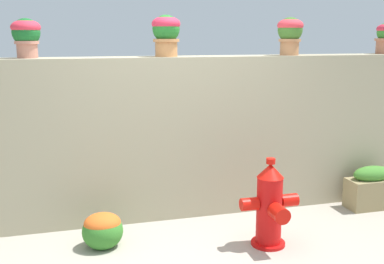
{
  "coord_description": "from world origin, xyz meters",
  "views": [
    {
      "loc": [
        -1.03,
        -3.49,
        1.92
      ],
      "look_at": [
        0.22,
        1.09,
        0.94
      ],
      "focal_mm": 43.79,
      "sensor_mm": 36.0,
      "label": 1
    }
  ],
  "objects_px": {
    "potted_plant_3": "(290,32)",
    "flower_bush_left": "(103,229)",
    "planter_box": "(371,188)",
    "potted_plant_1": "(26,34)",
    "potted_plant_2": "(166,32)",
    "fire_hydrant": "(270,207)"
  },
  "relations": [
    {
      "from": "potted_plant_3",
      "to": "flower_bush_left",
      "type": "relative_size",
      "value": 1.09
    },
    {
      "from": "planter_box",
      "to": "potted_plant_1",
      "type": "bearing_deg",
      "value": 172.66
    },
    {
      "from": "potted_plant_1",
      "to": "potted_plant_3",
      "type": "distance_m",
      "value": 2.73
    },
    {
      "from": "flower_bush_left",
      "to": "planter_box",
      "type": "height_order",
      "value": "planter_box"
    },
    {
      "from": "potted_plant_2",
      "to": "fire_hydrant",
      "type": "distance_m",
      "value": 2.02
    },
    {
      "from": "potted_plant_1",
      "to": "potted_plant_3",
      "type": "relative_size",
      "value": 0.92
    },
    {
      "from": "potted_plant_2",
      "to": "planter_box",
      "type": "bearing_deg",
      "value": -10.31
    },
    {
      "from": "potted_plant_3",
      "to": "planter_box",
      "type": "relative_size",
      "value": 0.74
    },
    {
      "from": "potted_plant_1",
      "to": "planter_box",
      "type": "bearing_deg",
      "value": -7.34
    },
    {
      "from": "fire_hydrant",
      "to": "planter_box",
      "type": "xyz_separation_m",
      "value": [
        1.53,
        0.6,
        -0.15
      ]
    },
    {
      "from": "fire_hydrant",
      "to": "planter_box",
      "type": "distance_m",
      "value": 1.65
    },
    {
      "from": "flower_bush_left",
      "to": "planter_box",
      "type": "distance_m",
      "value": 3.03
    },
    {
      "from": "potted_plant_1",
      "to": "potted_plant_2",
      "type": "relative_size",
      "value": 0.89
    },
    {
      "from": "potted_plant_1",
      "to": "flower_bush_left",
      "type": "xyz_separation_m",
      "value": [
        0.59,
        -0.7,
        -1.76
      ]
    },
    {
      "from": "potted_plant_3",
      "to": "potted_plant_1",
      "type": "bearing_deg",
      "value": 178.74
    },
    {
      "from": "flower_bush_left",
      "to": "potted_plant_1",
      "type": "bearing_deg",
      "value": 130.46
    },
    {
      "from": "potted_plant_2",
      "to": "fire_hydrant",
      "type": "height_order",
      "value": "potted_plant_2"
    },
    {
      "from": "potted_plant_2",
      "to": "planter_box",
      "type": "distance_m",
      "value": 2.88
    },
    {
      "from": "potted_plant_3",
      "to": "fire_hydrant",
      "type": "height_order",
      "value": "potted_plant_3"
    },
    {
      "from": "potted_plant_1",
      "to": "fire_hydrant",
      "type": "bearing_deg",
      "value": -27.03
    },
    {
      "from": "potted_plant_1",
      "to": "flower_bush_left",
      "type": "height_order",
      "value": "potted_plant_1"
    },
    {
      "from": "potted_plant_1",
      "to": "planter_box",
      "type": "height_order",
      "value": "potted_plant_1"
    }
  ]
}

